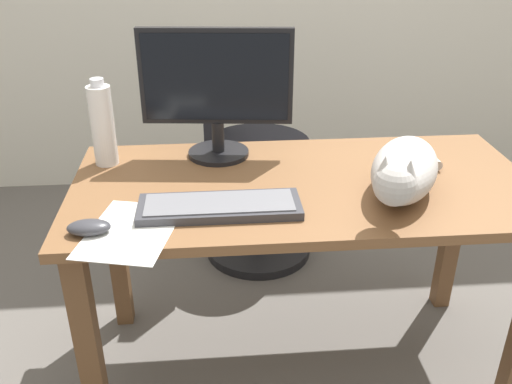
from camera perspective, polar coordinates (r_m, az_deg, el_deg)
name	(u,v)px	position (r m, az deg, el deg)	size (l,w,h in m)	color
ground_plane	(296,360)	(2.09, 4.11, -16.74)	(8.00, 8.00, 0.00)	#59544F
desk	(302,213)	(1.73, 4.76, -2.17)	(1.39, 0.67, 0.71)	brown
office_chair	(247,170)	(2.44, -0.93, 2.29)	(0.48, 0.48, 0.96)	black
monitor	(216,89)	(1.78, -4.06, 10.47)	(0.48, 0.20, 0.42)	black
keyboard	(220,206)	(1.51, -3.73, -1.49)	(0.44, 0.15, 0.03)	#333338
cat	(404,170)	(1.61, 14.88, 2.16)	(0.33, 0.55, 0.20)	#B2ADA8
computer_mouse	(89,227)	(1.47, -16.71, -3.48)	(0.11, 0.06, 0.04)	#333338
paper_sheet	(131,231)	(1.46, -12.67, -3.89)	(0.21, 0.30, 0.00)	white
water_bottle	(103,125)	(1.81, -15.41, 6.63)	(0.07, 0.07, 0.28)	silver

